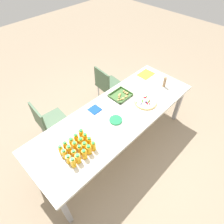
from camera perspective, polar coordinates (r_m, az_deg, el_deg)
The scene contains 30 objects.
ground_plane at distance 3.19m, azimuth 1.03°, elevation -9.81°, with size 12.00×12.00×0.00m, color gray.
party_table at distance 2.66m, azimuth 1.22°, elevation -1.50°, with size 2.54×0.88×0.74m.
chair_far_left at distance 3.00m, azimuth -18.34°, elevation -2.60°, with size 0.43×0.43×0.83m.
chair_far_right at distance 3.50m, azimuth -1.40°, elevation 8.25°, with size 0.44×0.44×0.83m.
juice_bottle_0 at distance 2.14m, azimuth -11.45°, elevation -14.46°, with size 0.06×0.06×0.15m.
juice_bottle_1 at distance 2.16m, azimuth -10.04°, elevation -13.39°, with size 0.06×0.06×0.14m.
juice_bottle_2 at distance 2.17m, azimuth -8.19°, elevation -12.26°, with size 0.06×0.06×0.15m.
juice_bottle_3 at distance 2.20m, azimuth -6.89°, elevation -11.01°, with size 0.06×0.06×0.14m.
juice_bottle_4 at distance 2.22m, azimuth -5.50°, elevation -10.05°, with size 0.05×0.05×0.14m.
juice_bottle_5 at distance 2.18m, azimuth -12.75°, elevation -13.46°, with size 0.06×0.06×0.13m.
juice_bottle_6 at distance 2.20m, azimuth -11.14°, elevation -12.16°, with size 0.05×0.05×0.14m.
juice_bottle_7 at distance 2.21m, azimuth -9.51°, elevation -10.97°, with size 0.05×0.05×0.15m.
juice_bottle_8 at distance 2.23m, azimuth -8.08°, elevation -10.05°, with size 0.06×0.06×0.13m.
juice_bottle_9 at distance 2.26m, azimuth -6.69°, elevation -8.76°, with size 0.06×0.06×0.14m.
juice_bottle_10 at distance 2.22m, azimuth -13.90°, elevation -11.97°, with size 0.06×0.06×0.14m.
juice_bottle_11 at distance 2.23m, azimuth -12.51°, elevation -10.94°, with size 0.05×0.05×0.15m.
juice_bottle_12 at distance 2.25m, azimuth -10.89°, elevation -9.90°, with size 0.06×0.06×0.14m.
juice_bottle_13 at distance 2.27m, azimuth -9.16°, elevation -8.82°, with size 0.06×0.06×0.14m.
juice_bottle_14 at distance 2.29m, azimuth -7.89°, elevation -7.64°, with size 0.05×0.05×0.15m.
juice_bottle_15 at distance 2.25m, azimuth -14.91°, elevation -10.85°, with size 0.05×0.05×0.15m.
juice_bottle_16 at distance 2.27m, azimuth -13.59°, elevation -9.82°, with size 0.05×0.05×0.15m.
juice_bottle_17 at distance 2.29m, azimuth -11.87°, elevation -8.75°, with size 0.06×0.06×0.13m.
juice_bottle_18 at distance 2.31m, azimuth -10.55°, elevation -7.67°, with size 0.05×0.05×0.14m.
juice_bottle_19 at distance 2.33m, azimuth -9.04°, elevation -6.53°, with size 0.06×0.06×0.15m.
fruit_pizza at distance 2.81m, azimuth 9.90°, elevation 2.98°, with size 0.33×0.33×0.05m.
snack_tray at distance 2.88m, azimuth 2.74°, elevation 4.92°, with size 0.30×0.26×0.04m.
plate_stack at distance 2.53m, azimuth 1.12°, elevation -2.40°, with size 0.17×0.17×0.02m.
napkin_stack at distance 2.68m, azimuth -5.12°, elevation 0.73°, with size 0.15×0.15×0.01m, color #194CA5.
cardboard_tube at distance 3.12m, azimuth 15.33°, elevation 8.56°, with size 0.04×0.04×0.17m, color #9E7A56.
paper_folder at distance 3.37m, azimuth 10.00°, elevation 10.95°, with size 0.26×0.20×0.01m, color yellow.
Camera 1 is at (-1.32, -1.21, 2.64)m, focal length 30.85 mm.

